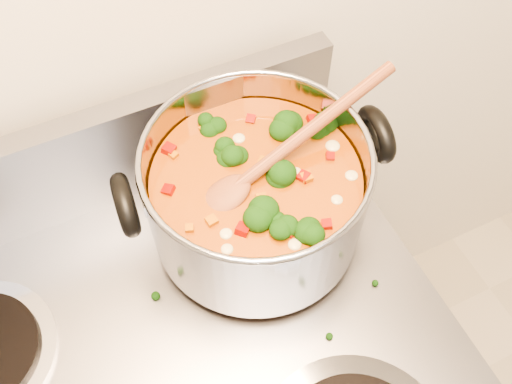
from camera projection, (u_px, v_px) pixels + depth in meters
stockpot at (256, 194)px, 0.69m from camera, size 0.33×0.27×0.16m
wooden_spoon at (268, 162)px, 0.66m from camera, size 0.28×0.08×0.09m
cooktop_crumbs at (229, 233)px, 0.76m from camera, size 0.32×0.23×0.01m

